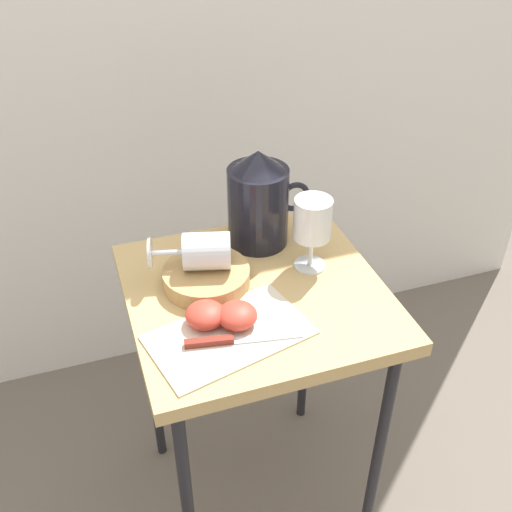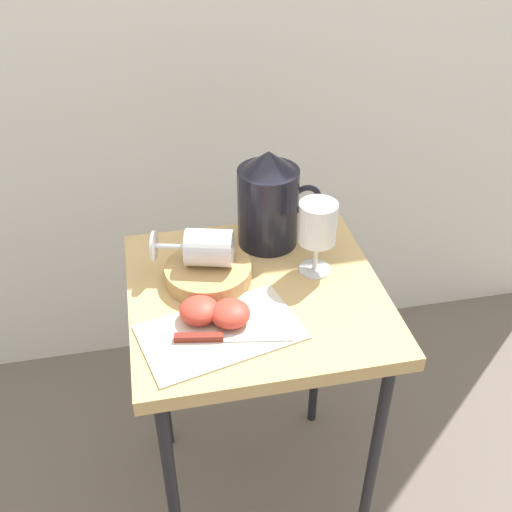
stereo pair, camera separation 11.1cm
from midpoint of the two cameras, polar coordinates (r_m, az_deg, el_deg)
The scene contains 11 objects.
ground_plane at distance 1.66m, azimuth -2.06°, elevation -21.41°, with size 6.00×6.00×0.00m, color #665B51.
curtain_drape at distance 1.55m, azimuth -10.06°, elevation 21.50°, with size 2.40×0.03×2.06m, color silver.
table at distance 1.21m, azimuth -2.65°, elevation -5.98°, with size 0.49×0.48×0.67m.
linen_napkin at distance 1.07m, azimuth -5.55°, elevation -7.56°, with size 0.28×0.16×0.00m, color beige.
basket_tray at distance 1.17m, azimuth -7.43°, elevation -2.06°, with size 0.17×0.17×0.04m, color tan.
pitcher at distance 1.25m, azimuth -2.32°, elevation 4.68°, with size 0.18×0.13×0.21m.
wine_glass_upright at distance 1.16m, azimuth 2.64°, elevation 3.07°, with size 0.07×0.07×0.16m.
wine_glass_tipped_near at distance 1.15m, azimuth -7.68°, elevation 0.35°, with size 0.17×0.10×0.07m.
apple_half_left at distance 1.08m, azimuth -7.79°, elevation -5.64°, with size 0.07×0.07×0.04m, color #CC3D2D.
apple_half_right at distance 1.07m, azimuth -4.80°, elevation -5.74°, with size 0.07×0.07×0.04m, color #CC3D2D.
knife at distance 1.05m, azimuth -5.88°, elevation -8.09°, with size 0.21×0.05×0.01m.
Camera 1 is at (-0.29, -0.86, 1.40)m, focal length 42.28 mm.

